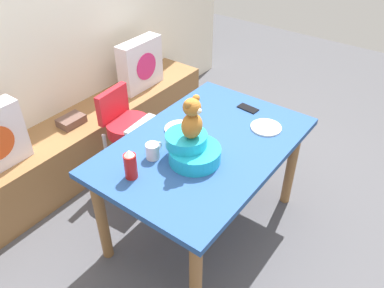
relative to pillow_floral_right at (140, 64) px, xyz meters
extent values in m
plane|color=#4C4C51|center=(-0.69, -1.18, -0.68)|extent=(8.00, 8.00, 0.00)
cube|color=silver|center=(-0.69, 0.29, 0.62)|extent=(4.40, 0.10, 2.60)
cube|color=olive|center=(-0.69, 0.02, -0.45)|extent=(2.60, 0.44, 0.46)
cube|color=silver|center=(0.00, 0.00, 0.00)|extent=(0.44, 0.14, 0.44)
cylinder|color=#E02D72|center=(0.00, -0.07, 0.00)|extent=(0.24, 0.01, 0.24)
cube|color=brown|center=(-0.79, 0.02, -0.19)|extent=(0.20, 0.14, 0.06)
cube|color=#264C8C|center=(-0.69, -1.18, 0.04)|extent=(1.36, 0.91, 0.04)
cylinder|color=olive|center=(-1.28, -1.55, -0.33)|extent=(0.07, 0.07, 0.70)
cylinder|color=olive|center=(-0.10, -1.55, -0.33)|extent=(0.07, 0.07, 0.70)
cylinder|color=olive|center=(-1.28, -0.82, -0.33)|extent=(0.07, 0.07, 0.70)
cylinder|color=olive|center=(-0.10, -0.82, -0.33)|extent=(0.07, 0.07, 0.70)
cylinder|color=red|center=(-0.61, -0.43, -0.17)|extent=(0.34, 0.34, 0.10)
cube|color=red|center=(-0.62, -0.29, -0.01)|extent=(0.30, 0.08, 0.24)
cube|color=white|center=(-0.59, -0.61, -0.10)|extent=(0.32, 0.23, 0.02)
cylinder|color=silver|center=(-0.75, -0.57, -0.45)|extent=(0.03, 0.03, 0.46)
cylinder|color=silver|center=(-0.47, -0.57, -0.45)|extent=(0.03, 0.03, 0.46)
cylinder|color=silver|center=(-0.75, -0.29, -0.45)|extent=(0.03, 0.03, 0.46)
cylinder|color=silver|center=(-0.47, -0.29, -0.45)|extent=(0.03, 0.03, 0.46)
cylinder|color=#1DADCE|center=(-0.86, -1.23, 0.10)|extent=(0.30, 0.30, 0.09)
cylinder|color=#1DADCE|center=(-0.86, -1.17, 0.18)|extent=(0.24, 0.24, 0.07)
ellipsoid|color=#B06D29|center=(-0.86, -1.21, 0.29)|extent=(0.13, 0.11, 0.15)
sphere|color=#B06D29|center=(-0.86, -1.21, 0.41)|extent=(0.10, 0.10, 0.10)
sphere|color=beige|center=(-0.86, -1.25, 0.40)|extent=(0.04, 0.04, 0.04)
sphere|color=#B06D29|center=(-0.90, -1.21, 0.45)|extent=(0.04, 0.04, 0.04)
sphere|color=#B06D29|center=(-0.82, -1.21, 0.45)|extent=(0.04, 0.04, 0.04)
cylinder|color=red|center=(-1.18, -1.04, 0.13)|extent=(0.07, 0.07, 0.15)
cone|color=white|center=(-1.18, -1.04, 0.23)|extent=(0.06, 0.06, 0.03)
cylinder|color=silver|center=(-0.98, -1.02, 0.11)|extent=(0.08, 0.08, 0.09)
torus|color=silver|center=(-0.93, -1.02, 0.11)|extent=(0.06, 0.01, 0.06)
cylinder|color=white|center=(-0.66, -0.97, 0.07)|extent=(0.20, 0.20, 0.01)
cylinder|color=white|center=(-0.32, -1.40, 0.07)|extent=(0.20, 0.20, 0.01)
cube|color=black|center=(-0.18, -1.19, 0.06)|extent=(0.08, 0.15, 0.01)
camera|label=1|loc=(-2.26, -2.26, 1.47)|focal=36.12mm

